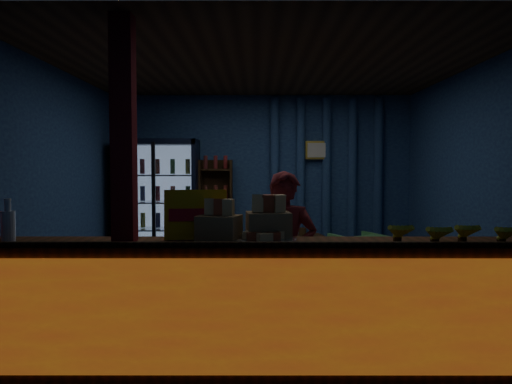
{
  "coord_description": "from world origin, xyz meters",
  "views": [
    {
      "loc": [
        -0.08,
        -5.55,
        1.51
      ],
      "look_at": [
        -0.09,
        -0.2,
        1.23
      ],
      "focal_mm": 35.0,
      "sensor_mm": 36.0,
      "label": 1
    }
  ],
  "objects": [
    {
      "name": "snack_box_centre",
      "position": [
        -0.36,
        -1.87,
        1.06
      ],
      "size": [
        0.35,
        0.31,
        0.31
      ],
      "color": "#946F47",
      "rests_on": "counter"
    },
    {
      "name": "support_post",
      "position": [
        -1.05,
        -1.9,
        1.3
      ],
      "size": [
        0.16,
        0.16,
        2.6
      ],
      "primitive_type": "cube",
      "color": "maroon",
      "rests_on": "ground"
    },
    {
      "name": "curtain_folds",
      "position": [
        1.0,
        2.14,
        1.3
      ],
      "size": [
        1.74,
        0.14,
        2.5
      ],
      "color": "navy",
      "rests_on": "room_walls"
    },
    {
      "name": "green_chair",
      "position": [
        1.33,
        1.3,
        0.29
      ],
      "size": [
        0.82,
        0.83,
        0.58
      ],
      "primitive_type": "imported",
      "rotation": [
        0.0,
        0.0,
        3.55
      ],
      "color": "#5DBA5E",
      "rests_on": "ground"
    },
    {
      "name": "room_walls",
      "position": [
        0.0,
        0.0,
        1.57
      ],
      "size": [
        4.6,
        4.6,
        4.6
      ],
      "color": "navy",
      "rests_on": "ground"
    },
    {
      "name": "yellow_sign",
      "position": [
        -0.54,
        -1.78,
        1.14
      ],
      "size": [
        0.48,
        0.15,
        0.38
      ],
      "color": "gold",
      "rests_on": "counter"
    },
    {
      "name": "side_table",
      "position": [
        0.56,
        1.36,
        0.27
      ],
      "size": [
        0.66,
        0.53,
        0.65
      ],
      "color": "#372711",
      "rests_on": "ground"
    },
    {
      "name": "ground",
      "position": [
        0.0,
        0.0,
        0.0
      ],
      "size": [
        4.6,
        4.6,
        0.0
      ],
      "primitive_type": "plane",
      "color": "#515154",
      "rests_on": "ground"
    },
    {
      "name": "pastry_tray",
      "position": [
        -0.02,
        -1.91,
        0.98
      ],
      "size": [
        0.49,
        0.49,
        0.08
      ],
      "color": "silver",
      "rests_on": "counter"
    },
    {
      "name": "snack_box_left",
      "position": [
        0.01,
        -1.8,
        1.07
      ],
      "size": [
        0.35,
        0.3,
        0.34
      ],
      "color": "#946F47",
      "rests_on": "counter"
    },
    {
      "name": "banana_bunches",
      "position": [
        1.32,
        -1.97,
        1.03
      ],
      "size": [
        0.93,
        0.28,
        0.15
      ],
      "color": "yellow",
      "rests_on": "counter"
    },
    {
      "name": "shopkeeper",
      "position": [
        0.16,
        -1.38,
        0.73
      ],
      "size": [
        0.58,
        0.42,
        1.47
      ],
      "primitive_type": "imported",
      "rotation": [
        0.0,
        0.0,
        -0.14
      ],
      "color": "maroon",
      "rests_on": "ground"
    },
    {
      "name": "counter",
      "position": [
        0.0,
        -1.91,
        0.48
      ],
      "size": [
        4.4,
        0.57,
        0.99
      ],
      "color": "brown",
      "rests_on": "ground"
    },
    {
      "name": "framed_picture",
      "position": [
        0.85,
        2.1,
        1.75
      ],
      "size": [
        0.36,
        0.04,
        0.28
      ],
      "color": "gold",
      "rests_on": "room_walls"
    },
    {
      "name": "bottle_shelf",
      "position": [
        -0.7,
        2.06,
        0.79
      ],
      "size": [
        0.5,
        0.28,
        1.6
      ],
      "color": "#372711",
      "rests_on": "ground"
    },
    {
      "name": "beverage_cooler",
      "position": [
        -1.55,
        1.92,
        0.93
      ],
      "size": [
        1.2,
        0.62,
        1.9
      ],
      "color": "black",
      "rests_on": "ground"
    }
  ]
}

